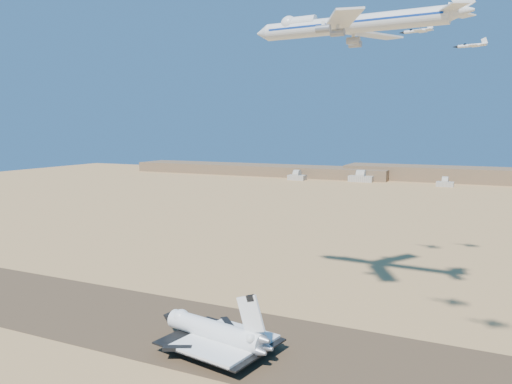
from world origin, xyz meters
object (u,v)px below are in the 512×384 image
at_px(crew_c, 236,362).
at_px(chase_jet_c, 417,31).
at_px(carrier_747, 345,25).
at_px(crew_b, 225,364).
at_px(shuttle, 214,333).
at_px(crew_a, 228,362).
at_px(chase_jet_d, 471,45).

bearing_deg(crew_c, chase_jet_c, -68.36).
xyz_separation_m(carrier_747, chase_jet_c, (16.89, 45.77, 4.50)).
xyz_separation_m(crew_b, crew_c, (2.17, 2.75, -0.11)).
bearing_deg(chase_jet_c, crew_c, -96.48).
distance_m(shuttle, carrier_747, 108.24).
height_order(crew_a, crew_b, crew_b).
relative_size(crew_a, crew_c, 0.98).
bearing_deg(carrier_747, shuttle, -119.20).
bearing_deg(chase_jet_c, chase_jet_d, 52.68).
xyz_separation_m(crew_a, crew_c, (2.32, 1.05, 0.02)).
bearing_deg(crew_b, shuttle, 27.96).
height_order(crew_b, crew_c, crew_b).
bearing_deg(crew_c, carrier_747, -67.75).
bearing_deg(crew_a, carrier_747, 0.09).
height_order(shuttle, crew_c, shuttle).
distance_m(shuttle, crew_a, 11.37).
bearing_deg(carrier_747, crew_b, -107.06).
bearing_deg(crew_a, crew_c, -44.44).
bearing_deg(carrier_747, crew_a, -107.86).
height_order(chase_jet_c, chase_jet_d, chase_jet_c).
xyz_separation_m(carrier_747, crew_a, (-18.79, -48.86, -100.56)).
distance_m(crew_a, crew_b, 1.71).
bearing_deg(chase_jet_d, crew_a, -106.34).
relative_size(crew_c, chase_jet_d, 0.12).
distance_m(shuttle, chase_jet_c, 140.63).
relative_size(carrier_747, chase_jet_d, 5.30).
bearing_deg(shuttle, crew_a, -28.10).
bearing_deg(crew_c, crew_a, 65.69).
bearing_deg(crew_c, shuttle, 14.16).
xyz_separation_m(crew_b, chase_jet_c, (35.54, 96.33, 104.95)).
relative_size(crew_b, crew_c, 1.13).
bearing_deg(chase_jet_c, crew_a, -97.52).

